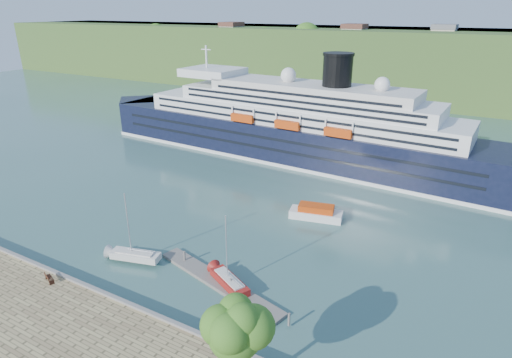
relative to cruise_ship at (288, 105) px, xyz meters
name	(u,v)px	position (x,y,z in m)	size (l,w,h in m)	color
ground	(141,315)	(9.53, -56.77, -11.63)	(400.00, 400.00, 0.00)	#325A55
far_hillside	(412,63)	(9.53, 88.23, 0.37)	(400.00, 50.00, 24.00)	#375823
quay_coping	(138,308)	(9.53, -56.97, -10.48)	(220.00, 0.50, 0.30)	slate
cruise_ship	(288,105)	(0.00, 0.00, 0.00)	(103.56, 15.08, 23.26)	black
park_bench	(49,277)	(-3.21, -58.38, -10.06)	(1.77, 0.72, 1.13)	#482314
promenade_tree	(235,344)	(24.32, -60.76, -5.64)	(6.02, 6.02, 9.97)	#32681B
floating_pontoon	(219,282)	(13.72, -47.80, -11.41)	(19.92, 2.43, 0.44)	gray
sailboat_white_near	(132,230)	(1.49, -49.12, -6.91)	(7.31, 2.03, 9.44)	silver
sailboat_red	(229,256)	(15.40, -47.91, -7.08)	(7.04, 1.96, 9.10)	maroon
tender_launch	(316,212)	(17.50, -25.70, -10.47)	(8.36, 2.86, 2.31)	#C33C0B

